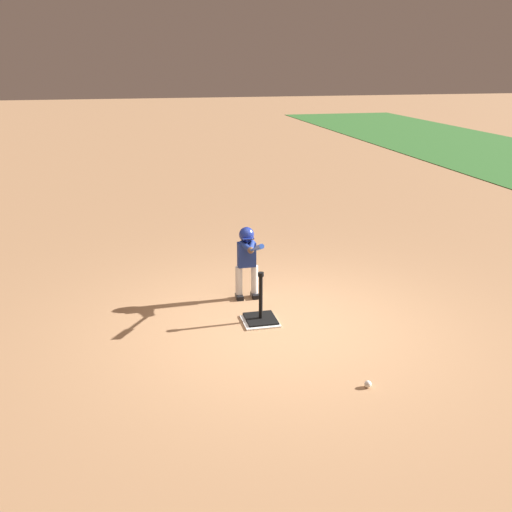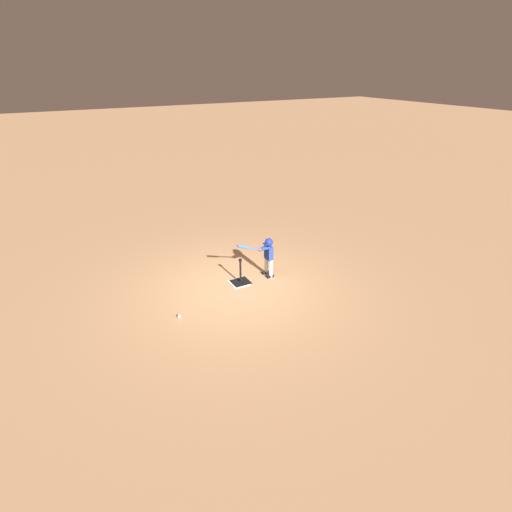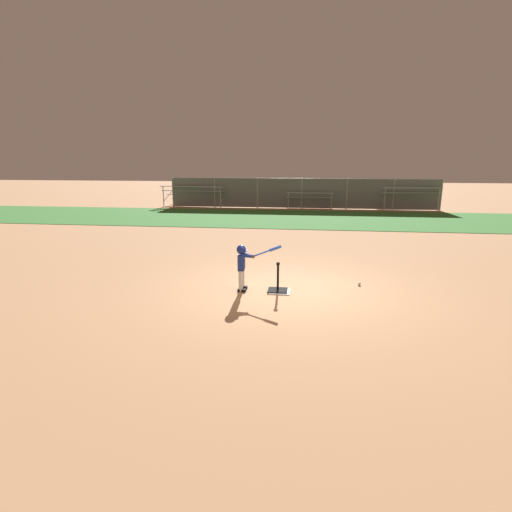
% 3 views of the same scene
% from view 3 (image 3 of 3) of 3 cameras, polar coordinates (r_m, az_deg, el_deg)
% --- Properties ---
extents(ground_plane, '(90.00, 90.00, 0.00)m').
position_cam_3_polar(ground_plane, '(8.93, 4.74, -4.69)').
color(ground_plane, '#AD7F56').
extents(grass_outfield_strip, '(56.00, 6.45, 0.02)m').
position_cam_3_polar(grass_outfield_strip, '(19.70, 6.25, 5.35)').
color(grass_outfield_strip, '#33702D').
rests_on(grass_outfield_strip, ground_plane).
extents(backstop_fence, '(15.69, 0.08, 1.78)m').
position_cam_3_polar(backstop_fence, '(23.77, 6.53, 8.99)').
color(backstop_fence, '#9E9EA3').
rests_on(backstop_fence, ground_plane).
extents(home_plate, '(0.44, 0.44, 0.02)m').
position_cam_3_polar(home_plate, '(8.71, 3.37, -5.06)').
color(home_plate, white).
rests_on(home_plate, ground_plane).
extents(batting_tee, '(0.42, 0.38, 0.65)m').
position_cam_3_polar(batting_tee, '(8.70, 3.13, -4.52)').
color(batting_tee, black).
rests_on(batting_tee, ground_plane).
extents(batter_child, '(0.97, 0.32, 1.04)m').
position_cam_3_polar(batter_child, '(8.63, -1.83, -0.86)').
color(batter_child, silver).
rests_on(batter_child, ground_plane).
extents(baseball, '(0.07, 0.07, 0.07)m').
position_cam_3_polar(baseball, '(9.43, 14.52, -3.84)').
color(baseball, white).
rests_on(baseball, ground_plane).
extents(bleachers_far_left, '(4.24, 2.89, 1.29)m').
position_cam_3_polar(bleachers_far_left, '(25.58, -8.26, 8.57)').
color(bleachers_far_left, '#ADAFB7').
rests_on(bleachers_far_left, ground_plane).
extents(bleachers_center, '(2.72, 1.94, 0.99)m').
position_cam_3_polar(bleachers_center, '(24.30, 7.64, 7.98)').
color(bleachers_center, '#ADAFB7').
rests_on(bleachers_center, ground_plane).
extents(bleachers_left_center, '(3.49, 2.53, 1.34)m').
position_cam_3_polar(bleachers_left_center, '(24.97, 20.61, 7.78)').
color(bleachers_left_center, '#ADAFB7').
rests_on(bleachers_left_center, ground_plane).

